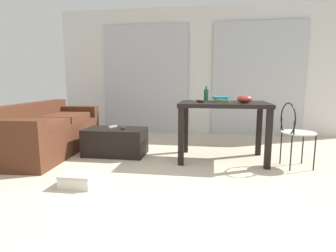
{
  "coord_description": "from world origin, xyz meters",
  "views": [
    {
      "loc": [
        0.21,
        -1.97,
        1.04
      ],
      "look_at": [
        -0.37,
        1.81,
        0.43
      ],
      "focal_mm": 29.31,
      "sensor_mm": 36.0,
      "label": 1
    }
  ],
  "objects": [
    {
      "name": "ground_plane",
      "position": [
        0.0,
        1.44,
        0.0
      ],
      "size": [
        8.85,
        8.85,
        0.0
      ],
      "primitive_type": "plane",
      "color": "beige"
    },
    {
      "name": "wall_back",
      "position": [
        0.0,
        3.69,
        1.25
      ],
      "size": [
        5.8,
        0.1,
        2.5
      ],
      "primitive_type": "cube",
      "color": "silver",
      "rests_on": "ground"
    },
    {
      "name": "curtains",
      "position": [
        0.0,
        3.6,
        1.09
      ],
      "size": [
        3.96,
        0.03,
        2.18
      ],
      "color": "#B2B7BC",
      "rests_on": "ground"
    },
    {
      "name": "couch",
      "position": [
        -2.15,
        1.69,
        0.31
      ],
      "size": [
        0.94,
        2.05,
        0.73
      ],
      "color": "#4C2819",
      "rests_on": "ground"
    },
    {
      "name": "coffee_table",
      "position": [
        -1.13,
        1.73,
        0.19
      ],
      "size": [
        0.86,
        0.5,
        0.38
      ],
      "color": "black",
      "rests_on": "ground"
    },
    {
      "name": "craft_table",
      "position": [
        0.38,
        1.71,
        0.66
      ],
      "size": [
        1.15,
        0.76,
        0.78
      ],
      "color": "black",
      "rests_on": "ground"
    },
    {
      "name": "wire_chair",
      "position": [
        1.22,
        1.51,
        0.49
      ],
      "size": [
        0.4,
        0.42,
        0.8
      ],
      "color": "silver",
      "rests_on": "ground"
    },
    {
      "name": "bottle_near",
      "position": [
        0.15,
        2.01,
        0.86
      ],
      "size": [
        0.07,
        0.07,
        0.2
      ],
      "color": "#195B2D",
      "rests_on": "craft_table"
    },
    {
      "name": "bowl",
      "position": [
        0.64,
        1.62,
        0.83
      ],
      "size": [
        0.19,
        0.19,
        0.1
      ],
      "primitive_type": "ellipsoid",
      "color": "#9E3833",
      "rests_on": "craft_table"
    },
    {
      "name": "book_stack",
      "position": [
        0.37,
        1.82,
        0.81
      ],
      "size": [
        0.26,
        0.32,
        0.07
      ],
      "color": "#2D7F56",
      "rests_on": "craft_table"
    },
    {
      "name": "tv_remote_on_table",
      "position": [
        0.08,
        1.66,
        0.79
      ],
      "size": [
        0.1,
        0.19,
        0.03
      ],
      "primitive_type": "cube",
      "rotation": [
        0.0,
        0.0,
        0.28
      ],
      "color": "black",
      "rests_on": "craft_table"
    },
    {
      "name": "scissors",
      "position": [
        -0.03,
        1.89,
        0.78
      ],
      "size": [
        0.12,
        0.05,
        0.0
      ],
      "color": "#9EA0A5",
      "rests_on": "craft_table"
    },
    {
      "name": "tv_remote_primary",
      "position": [
        -1.0,
        1.73,
        0.4
      ],
      "size": [
        0.09,
        0.17,
        0.02
      ],
      "primitive_type": "cube",
      "rotation": [
        0.0,
        0.0,
        0.27
      ],
      "color": "#232326",
      "rests_on": "coffee_table"
    },
    {
      "name": "tv_remote_secondary",
      "position": [
        -1.2,
        1.84,
        0.4
      ],
      "size": [
        0.11,
        0.15,
        0.02
      ],
      "primitive_type": "cube",
      "rotation": [
        0.0,
        0.0,
        -0.53
      ],
      "color": "#B7B7B2",
      "rests_on": "coffee_table"
    },
    {
      "name": "shoebox",
      "position": [
        -1.08,
        0.49,
        0.07
      ],
      "size": [
        0.33,
        0.24,
        0.13
      ],
      "color": "beige",
      "rests_on": "ground"
    }
  ]
}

